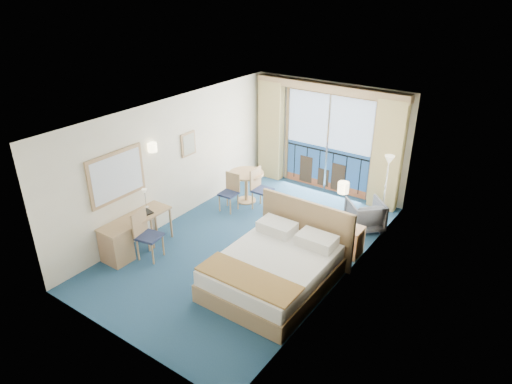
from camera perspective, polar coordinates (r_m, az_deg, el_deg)
name	(u,v)px	position (r m, az deg, el deg)	size (l,w,h in m)	color
floor	(251,244)	(9.26, -0.65, -6.55)	(6.50, 6.50, 0.00)	navy
room_walls	(250,163)	(8.45, -0.71, 3.69)	(4.04, 6.54, 2.72)	beige
balcony_door	(327,146)	(11.27, 8.89, 5.71)	(2.36, 0.03, 2.52)	navy
curtain_left	(271,131)	(11.82, 1.88, 7.65)	(0.65, 0.22, 2.55)	#D0BF73
curtain_right	(388,156)	(10.56, 16.13, 4.35)	(0.65, 0.22, 2.55)	#D0BF73
pelmet	(329,88)	(10.76, 9.16, 12.73)	(3.80, 0.25, 0.18)	tan
mirror	(117,176)	(8.83, -17.00, 1.92)	(0.05, 1.25, 0.95)	tan
wall_print	(188,144)	(10.02, -8.44, 5.94)	(0.04, 0.42, 0.52)	tan
sconce_left	(152,147)	(9.23, -12.82, 5.47)	(0.18, 0.18, 0.18)	#F5E5AC
sconce_right	(343,188)	(7.42, 10.86, 0.55)	(0.18, 0.18, 0.18)	#F5E5AC
bed	(275,268)	(8.00, 2.43, -9.51)	(1.91, 2.27, 1.20)	tan
nightstand	(350,241)	(9.01, 11.63, -5.99)	(0.44, 0.42, 0.58)	#A27F56
phone	(352,226)	(8.84, 11.88, -4.22)	(0.17, 0.13, 0.07)	white
armchair	(365,215)	(9.93, 13.47, -2.77)	(0.70, 0.72, 0.65)	#3F414C
floor_lamp	(387,174)	(9.75, 16.11, 2.22)	(0.22, 0.22, 1.61)	silver
desk	(121,241)	(9.02, -16.56, -5.84)	(0.51, 1.49, 0.70)	tan
desk_chair	(145,232)	(8.86, -13.69, -4.87)	(0.50, 0.49, 0.97)	#20294B
folder	(145,212)	(9.21, -13.68, -2.44)	(0.29, 0.21, 0.03)	black
desk_lamp	(145,195)	(9.24, -13.72, -0.33)	(0.11, 0.11, 0.41)	silver
round_table	(246,180)	(10.71, -1.23, 1.56)	(0.82, 0.82, 0.74)	tan
table_chair_a	(259,186)	(10.42, 0.44, 0.72)	(0.42, 0.41, 0.96)	#20294B
table_chair_b	(230,190)	(10.39, -3.22, 0.30)	(0.39, 0.40, 0.87)	#20294B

